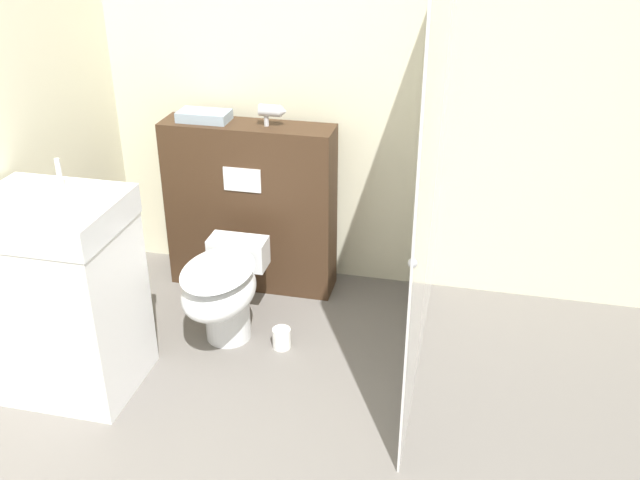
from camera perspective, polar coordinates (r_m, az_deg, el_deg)
wall_back at (r=4.13m, az=0.39°, el=12.87°), size 8.00×0.06×2.50m
partition_panel at (r=4.26m, az=-5.55°, el=2.64°), size 1.00×0.26×1.02m
shower_glass at (r=3.31m, az=8.95°, el=5.14°), size 0.04×1.61×2.09m
toilet at (r=3.81m, az=-7.73°, el=-4.00°), size 0.37×0.66×0.49m
sink_vanity at (r=3.59m, az=-19.90°, el=-4.21°), size 0.65×0.53×1.14m
hair_drier at (r=4.00m, az=-3.87°, el=10.24°), size 0.16×0.07×0.12m
folded_towel at (r=4.15m, az=-9.25°, el=9.77°), size 0.29×0.16×0.06m
spare_toilet_roll at (r=3.86m, az=-3.09°, el=-7.85°), size 0.10×0.10×0.11m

